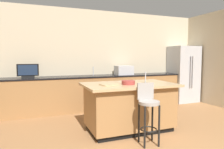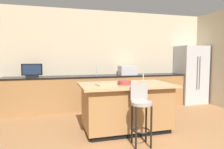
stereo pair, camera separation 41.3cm
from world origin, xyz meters
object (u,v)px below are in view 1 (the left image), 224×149
Objects in this scene: kitchen_island at (129,106)px; refrigerator at (183,74)px; tv_monitor at (28,72)px; microwave at (124,70)px; fruit_bowl at (128,83)px; cutting_board at (109,85)px; bar_stool_center at (148,108)px.

refrigerator is (2.77, 1.73, 0.42)m from kitchen_island.
tv_monitor reaches higher than kitchen_island.
microwave is (0.69, 1.77, 0.59)m from kitchen_island.
fruit_bowl is (-0.76, -1.89, -0.10)m from microwave.
tv_monitor is at bearing -179.89° from refrigerator.
kitchen_island is 5.76× the size of cutting_board.
bar_stool_center is (-2.77, -2.44, -0.29)m from refrigerator.
cutting_board is (-0.44, 0.64, 0.32)m from bar_stool_center.
bar_stool_center is at bearing -82.49° from fruit_bowl.
bar_stool_center is (1.87, -2.43, -0.48)m from tv_monitor.
tv_monitor reaches higher than microwave.
fruit_bowl is at bearing -45.66° from tv_monitor.
fruit_bowl is at bearing -147.06° from refrigerator.
refrigerator is at bearing 47.99° from bar_stool_center.
microwave is 1.56× the size of cutting_board.
kitchen_island is at bearing -42.61° from tv_monitor.
refrigerator is at bearing 29.24° from cutting_board.
bar_stool_center is at bearing -138.68° from refrigerator.
fruit_bowl is (-0.07, -0.12, 0.48)m from kitchen_island.
tv_monitor is (-2.55, -0.05, 0.03)m from microwave.
microwave is 2.16m from cutting_board.
bar_stool_center is (-0.68, -2.48, -0.45)m from microwave.
bar_stool_center is 3.97× the size of fruit_bowl.
tv_monitor is at bearing -178.84° from microwave.
tv_monitor reaches higher than cutting_board.
tv_monitor is at bearing 128.68° from cutting_board.
bar_stool_center is 0.69m from fruit_bowl.
refrigerator is 3.70m from bar_stool_center.
bar_stool_center is at bearing -105.38° from microwave.
kitchen_island is 2.61m from tv_monitor.
fruit_bowl is 0.37m from cutting_board.
microwave reaches higher than bar_stool_center.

